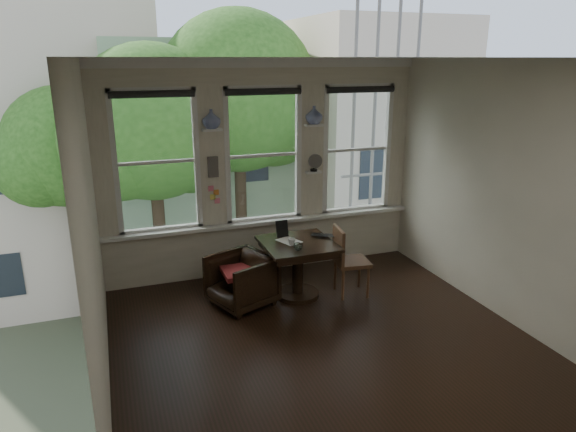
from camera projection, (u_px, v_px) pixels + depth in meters
name	position (u px, v px, depth m)	size (l,w,h in m)	color
ground	(325.00, 343.00, 5.64)	(4.50, 4.50, 0.00)	black
ceiling	(332.00, 58.00, 4.76)	(4.50, 4.50, 0.00)	silver
wall_back	(263.00, 169.00, 7.22)	(4.50, 4.50, 0.00)	silver
wall_front	(477.00, 310.00, 3.18)	(4.50, 4.50, 0.00)	silver
wall_left	(92.00, 237.00, 4.47)	(4.50, 4.50, 0.00)	silver
wall_right	(506.00, 193.00, 5.93)	(4.50, 4.50, 0.00)	silver
window_left	(157.00, 162.00, 6.70)	(1.10, 0.12, 1.90)	white
window_center	(263.00, 155.00, 7.16)	(1.10, 0.12, 1.90)	white
window_right	(356.00, 149.00, 7.63)	(1.10, 0.12, 1.90)	white
shelf_left	(212.00, 130.00, 6.72)	(0.26, 0.16, 0.03)	white
shelf_right	(314.00, 125.00, 7.19)	(0.26, 0.16, 0.03)	white
intercom	(213.00, 167.00, 6.90)	(0.14, 0.06, 0.28)	#59544F
sticky_notes	(214.00, 192.00, 7.00)	(0.16, 0.01, 0.24)	pink
desk_fan	(314.00, 165.00, 7.34)	(0.20, 0.20, 0.24)	#59544F
vase_left	(211.00, 119.00, 6.68)	(0.24, 0.24, 0.25)	silver
vase_right	(314.00, 115.00, 7.15)	(0.24, 0.24, 0.25)	silver
table	(298.00, 270.00, 6.65)	(0.90, 0.90, 0.75)	black
armchair_left	(241.00, 281.00, 6.42)	(0.71, 0.73, 0.66)	black
cushion_red	(241.00, 272.00, 6.38)	(0.45, 0.45, 0.06)	maroon
side_chair_right	(352.00, 261.00, 6.70)	(0.42, 0.42, 0.92)	#472E19
laptop	(323.00, 237.00, 6.70)	(0.32, 0.20, 0.02)	black
mug	(292.00, 242.00, 6.43)	(0.09, 0.09, 0.08)	white
drinking_glass	(298.00, 247.00, 6.25)	(0.11, 0.11, 0.09)	white
tablet	(282.00, 229.00, 6.72)	(0.16, 0.02, 0.22)	black
papers	(289.00, 241.00, 6.58)	(0.22, 0.30, 0.00)	silver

